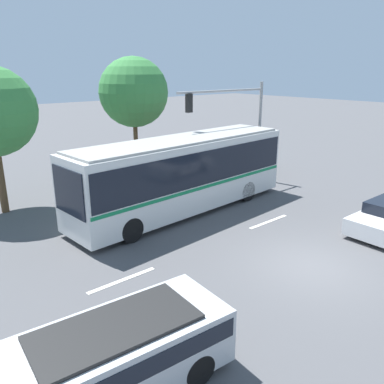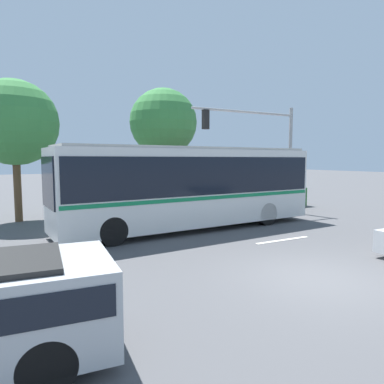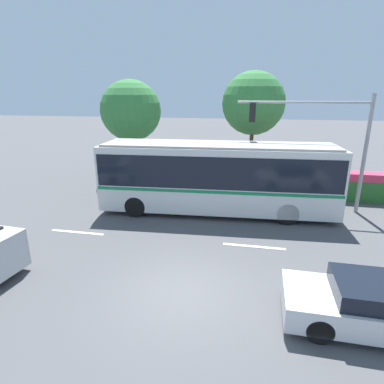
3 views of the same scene
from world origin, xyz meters
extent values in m
plane|color=#4C4C4F|center=(0.00, 0.00, 0.00)|extent=(140.00, 140.00, 0.00)
cube|color=silver|center=(0.14, 6.97, 1.79)|extent=(11.41, 3.26, 3.09)
cube|color=black|center=(0.14, 6.97, 2.29)|extent=(11.19, 3.28, 1.48)
cube|color=#147A47|center=(0.14, 6.97, 1.42)|extent=(11.30, 3.28, 0.14)
cube|color=black|center=(-5.50, 6.61, 2.16)|extent=(0.20, 2.16, 1.73)
cube|color=#959592|center=(0.14, 6.97, 3.39)|extent=(10.95, 3.03, 0.10)
cylinder|color=black|center=(-3.61, 5.61, 0.50)|extent=(1.02, 0.36, 1.00)
cylinder|color=black|center=(-3.75, 7.84, 0.50)|extent=(1.02, 0.36, 1.00)
cylinder|color=black|center=(3.47, 6.07, 0.50)|extent=(1.02, 0.36, 1.00)
cylinder|color=black|center=(3.33, 8.30, 0.50)|extent=(1.02, 0.36, 1.00)
cylinder|color=black|center=(-6.36, -1.39, 0.37)|extent=(0.76, 0.32, 0.74)
cylinder|color=black|center=(-6.23, 0.27, 0.37)|extent=(0.76, 0.32, 0.74)
cylinder|color=gray|center=(7.00, 8.37, 2.85)|extent=(0.18, 0.18, 5.70)
cylinder|color=gray|center=(3.95, 8.37, 5.30)|extent=(6.10, 0.12, 0.12)
cube|color=black|center=(1.64, 8.37, 4.80)|extent=(0.30, 0.22, 0.90)
cylinder|color=red|center=(1.64, 8.49, 5.10)|extent=(0.18, 0.02, 0.18)
cylinder|color=yellow|center=(1.64, 8.49, 4.80)|extent=(0.18, 0.02, 0.18)
cylinder|color=green|center=(1.64, 8.49, 4.50)|extent=(0.18, 0.02, 0.18)
cube|color=#286028|center=(4.62, 10.38, 0.57)|extent=(10.69, 1.03, 1.14)
cube|color=#CC3351|center=(4.62, 10.38, 1.36)|extent=(10.48, 0.97, 0.43)
cylinder|color=brown|center=(-6.29, 12.30, 1.60)|extent=(0.34, 0.34, 3.20)
sphere|color=#387F3D|center=(-6.29, 12.30, 4.63)|extent=(3.95, 3.95, 3.95)
cylinder|color=brown|center=(1.58, 13.20, 1.84)|extent=(0.26, 0.26, 3.68)
sphere|color=#387F3D|center=(1.58, 13.20, 5.11)|extent=(3.95, 3.95, 3.95)
cube|color=silver|center=(-5.38, 3.33, 0.01)|extent=(2.40, 0.16, 0.01)
cube|color=silver|center=(2.06, 3.48, 0.01)|extent=(2.40, 0.16, 0.01)
camera|label=1|loc=(-10.79, -6.39, 6.38)|focal=36.53mm
camera|label=2|loc=(-6.70, -5.85, 2.93)|focal=32.39mm
camera|label=3|loc=(1.91, -7.92, 5.68)|focal=29.70mm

